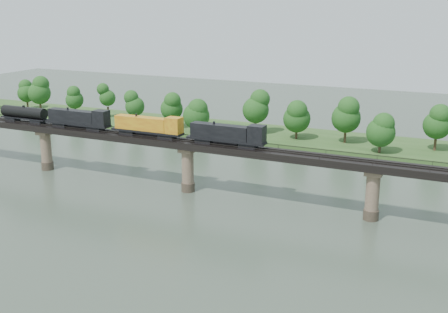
% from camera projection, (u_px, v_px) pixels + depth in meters
% --- Properties ---
extents(ground, '(400.00, 400.00, 0.00)m').
position_uv_depth(ground, '(107.00, 242.00, 98.24)').
color(ground, '#324033').
rests_on(ground, ground).
extents(far_bank, '(300.00, 24.00, 1.60)m').
position_uv_depth(far_bank, '(273.00, 136.00, 172.35)').
color(far_bank, '#2A4A1D').
rests_on(far_bank, ground).
extents(bridge, '(236.00, 30.00, 11.50)m').
position_uv_depth(bridge, '(188.00, 168.00, 123.02)').
color(bridge, '#473A2D').
rests_on(bridge, ground).
extents(bridge_superstructure, '(220.00, 4.90, 0.75)m').
position_uv_depth(bridge_superstructure, '(187.00, 140.00, 121.33)').
color(bridge_superstructure, black).
rests_on(bridge_superstructure, bridge).
extents(far_treeline, '(289.06, 17.54, 13.60)m').
position_uv_depth(far_treeline, '(243.00, 110.00, 169.63)').
color(far_treeline, '#382619').
rests_on(far_treeline, far_bank).
extents(freight_train, '(70.98, 2.77, 4.89)m').
position_uv_depth(freight_train, '(124.00, 124.00, 127.45)').
color(freight_train, black).
rests_on(freight_train, bridge).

